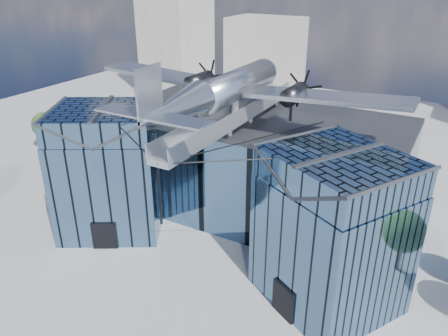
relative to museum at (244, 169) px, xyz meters
The scene contains 4 objects.
ground_plane 8.03m from the museum, 90.00° to the right, with size 120.00×120.00×0.00m, color gray.
museum is the anchor object (origin of this frame).
bg_towers 44.92m from the museum, 88.14° to the left, with size 77.00×24.50×26.00m.
tree_side_w 31.94m from the museum, behind, with size 4.48×4.48×5.31m.
Camera 1 is at (16.62, -27.71, 22.90)m, focal length 35.00 mm.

